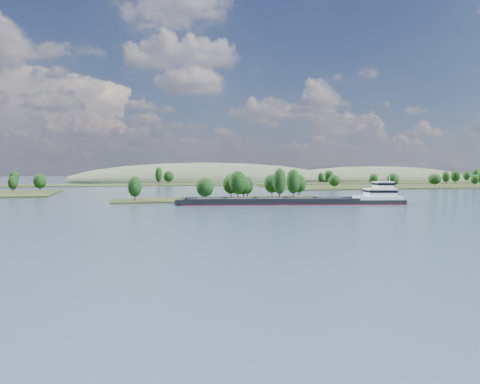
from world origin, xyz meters
name	(u,v)px	position (x,y,z in m)	size (l,w,h in m)	color
ground	(262,211)	(0.00, 120.00, 0.00)	(1800.00, 1800.00, 0.00)	#324356
tree_island	(237,191)	(7.35, 179.29, 4.12)	(100.00, 32.22, 15.40)	#242F15
right_bank	(456,185)	(231.94, 299.69, 1.03)	(320.00, 90.00, 15.19)	#242F15
back_shoreline	(175,184)	(8.47, 399.80, 0.73)	(900.00, 60.00, 16.82)	#242F15
hill_east	(375,181)	(260.00, 470.00, 0.00)	(260.00, 140.00, 36.00)	#445339
hill_west	(208,182)	(60.00, 500.00, 0.00)	(320.00, 160.00, 44.00)	#445339
cargo_barge	(307,200)	(27.35, 144.20, 1.58)	(93.02, 30.28, 12.55)	black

